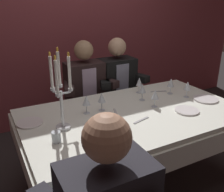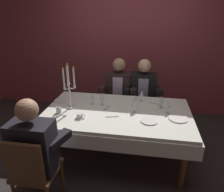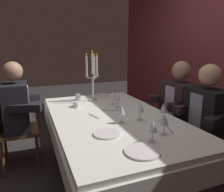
{
  "view_description": "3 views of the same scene",
  "coord_description": "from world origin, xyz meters",
  "px_view_note": "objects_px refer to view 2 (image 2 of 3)",
  "views": [
    {
      "loc": [
        -1.11,
        -1.69,
        1.67
      ],
      "look_at": [
        -0.17,
        0.09,
        0.89
      ],
      "focal_mm": 40.89,
      "sensor_mm": 36.0,
      "label": 1
    },
    {
      "loc": [
        0.33,
        -2.43,
        1.99
      ],
      "look_at": [
        -0.07,
        0.03,
        0.94
      ],
      "focal_mm": 33.68,
      "sensor_mm": 36.0,
      "label": 2
    },
    {
      "loc": [
        1.86,
        -0.73,
        1.41
      ],
      "look_at": [
        -0.02,
        0.01,
        0.93
      ],
      "focal_mm": 34.49,
      "sensor_mm": 36.0,
      "label": 3
    }
  ],
  "objects_px": {
    "dining_table": "(117,119)",
    "dinner_plate_0": "(149,121)",
    "seated_diner_0": "(33,147)",
    "coffee_cup_0": "(80,116)",
    "candelabra": "(69,88)",
    "wine_glass_6": "(161,99)",
    "seated_diner_2": "(143,89)",
    "wine_glass_1": "(135,98)",
    "wine_glass_5": "(102,97)",
    "dinner_plate_1": "(178,118)",
    "wine_glass_4": "(142,93)",
    "dinner_plate_2": "(62,100)",
    "wine_glass_3": "(168,105)",
    "water_tumbler_0": "(59,110)",
    "seated_diner_1": "(119,88)",
    "wine_glass_2": "(134,104)",
    "wine_glass_0": "(92,96)"
  },
  "relations": [
    {
      "from": "wine_glass_3",
      "to": "wine_glass_4",
      "type": "relative_size",
      "value": 1.0
    },
    {
      "from": "dinner_plate_0",
      "to": "seated_diner_2",
      "type": "distance_m",
      "value": 1.09
    },
    {
      "from": "seated_diner_0",
      "to": "seated_diner_1",
      "type": "relative_size",
      "value": 1.0
    },
    {
      "from": "candelabra",
      "to": "seated_diner_1",
      "type": "height_order",
      "value": "candelabra"
    },
    {
      "from": "water_tumbler_0",
      "to": "dining_table",
      "type": "bearing_deg",
      "value": 12.75
    },
    {
      "from": "water_tumbler_0",
      "to": "dinner_plate_0",
      "type": "bearing_deg",
      "value": -1.77
    },
    {
      "from": "dinner_plate_0",
      "to": "seated_diner_1",
      "type": "bearing_deg",
      "value": 115.25
    },
    {
      "from": "candelabra",
      "to": "dinner_plate_1",
      "type": "distance_m",
      "value": 1.43
    },
    {
      "from": "dinner_plate_1",
      "to": "seated_diner_2",
      "type": "height_order",
      "value": "seated_diner_2"
    },
    {
      "from": "coffee_cup_0",
      "to": "wine_glass_5",
      "type": "bearing_deg",
      "value": 65.37
    },
    {
      "from": "wine_glass_3",
      "to": "wine_glass_5",
      "type": "height_order",
      "value": "same"
    },
    {
      "from": "wine_glass_4",
      "to": "seated_diner_1",
      "type": "relative_size",
      "value": 0.13
    },
    {
      "from": "dining_table",
      "to": "wine_glass_1",
      "type": "bearing_deg",
      "value": 42.68
    },
    {
      "from": "dinner_plate_0",
      "to": "wine_glass_4",
      "type": "distance_m",
      "value": 0.61
    },
    {
      "from": "dinner_plate_2",
      "to": "coffee_cup_0",
      "type": "xyz_separation_m",
      "value": [
        0.42,
        -0.45,
        0.02
      ]
    },
    {
      "from": "dining_table",
      "to": "seated_diner_2",
      "type": "distance_m",
      "value": 0.95
    },
    {
      "from": "wine_glass_5",
      "to": "seated_diner_0",
      "type": "distance_m",
      "value": 1.16
    },
    {
      "from": "dining_table",
      "to": "wine_glass_1",
      "type": "relative_size",
      "value": 11.83
    },
    {
      "from": "wine_glass_2",
      "to": "seated_diner_1",
      "type": "height_order",
      "value": "seated_diner_1"
    },
    {
      "from": "seated_diner_2",
      "to": "water_tumbler_0",
      "type": "bearing_deg",
      "value": -134.91
    },
    {
      "from": "dinner_plate_1",
      "to": "wine_glass_3",
      "type": "xyz_separation_m",
      "value": [
        -0.12,
        0.14,
        0.11
      ]
    },
    {
      "from": "wine_glass_1",
      "to": "wine_glass_5",
      "type": "xyz_separation_m",
      "value": [
        -0.45,
        -0.03,
        0.0
      ]
    },
    {
      "from": "dinner_plate_0",
      "to": "water_tumbler_0",
      "type": "bearing_deg",
      "value": 178.23
    },
    {
      "from": "seated_diner_0",
      "to": "seated_diner_1",
      "type": "distance_m",
      "value": 1.87
    },
    {
      "from": "wine_glass_0",
      "to": "wine_glass_6",
      "type": "xyz_separation_m",
      "value": [
        0.94,
        0.04,
        0.0
      ]
    },
    {
      "from": "wine_glass_2",
      "to": "dinner_plate_0",
      "type": "bearing_deg",
      "value": -47.33
    },
    {
      "from": "dinner_plate_2",
      "to": "coffee_cup_0",
      "type": "bearing_deg",
      "value": -47.11
    },
    {
      "from": "dinner_plate_1",
      "to": "seated_diner_1",
      "type": "distance_m",
      "value": 1.3
    },
    {
      "from": "candelabra",
      "to": "dinner_plate_1",
      "type": "xyz_separation_m",
      "value": [
        1.4,
        -0.09,
        -0.27
      ]
    },
    {
      "from": "candelabra",
      "to": "wine_glass_1",
      "type": "bearing_deg",
      "value": 12.8
    },
    {
      "from": "candelabra",
      "to": "wine_glass_6",
      "type": "relative_size",
      "value": 3.76
    },
    {
      "from": "wine_glass_1",
      "to": "wine_glass_5",
      "type": "distance_m",
      "value": 0.45
    },
    {
      "from": "coffee_cup_0",
      "to": "wine_glass_6",
      "type": "bearing_deg",
      "value": 25.07
    },
    {
      "from": "wine_glass_0",
      "to": "wine_glass_1",
      "type": "bearing_deg",
      "value": 3.0
    },
    {
      "from": "wine_glass_2",
      "to": "wine_glass_4",
      "type": "bearing_deg",
      "value": 78.0
    },
    {
      "from": "dinner_plate_0",
      "to": "dinner_plate_2",
      "type": "distance_m",
      "value": 1.32
    },
    {
      "from": "dining_table",
      "to": "dinner_plate_0",
      "type": "distance_m",
      "value": 0.48
    },
    {
      "from": "water_tumbler_0",
      "to": "seated_diner_0",
      "type": "height_order",
      "value": "seated_diner_0"
    },
    {
      "from": "dinner_plate_0",
      "to": "wine_glass_1",
      "type": "height_order",
      "value": "wine_glass_1"
    },
    {
      "from": "seated_diner_0",
      "to": "dinner_plate_2",
      "type": "bearing_deg",
      "value": 97.28
    },
    {
      "from": "wine_glass_5",
      "to": "wine_glass_6",
      "type": "height_order",
      "value": "same"
    },
    {
      "from": "dining_table",
      "to": "dinner_plate_2",
      "type": "relative_size",
      "value": 9.55
    },
    {
      "from": "candelabra",
      "to": "seated_diner_1",
      "type": "distance_m",
      "value": 1.07
    },
    {
      "from": "wine_glass_4",
      "to": "coffee_cup_0",
      "type": "distance_m",
      "value": 0.97
    },
    {
      "from": "dining_table",
      "to": "coffee_cup_0",
      "type": "distance_m",
      "value": 0.52
    },
    {
      "from": "wine_glass_6",
      "to": "coffee_cup_0",
      "type": "bearing_deg",
      "value": -154.93
    },
    {
      "from": "dining_table",
      "to": "seated_diner_0",
      "type": "height_order",
      "value": "seated_diner_0"
    },
    {
      "from": "wine_glass_0",
      "to": "wine_glass_3",
      "type": "relative_size",
      "value": 1.0
    },
    {
      "from": "wine_glass_4",
      "to": "dinner_plate_0",
      "type": "bearing_deg",
      "value": -79.06
    },
    {
      "from": "dining_table",
      "to": "seated_diner_1",
      "type": "distance_m",
      "value": 0.9
    }
  ]
}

